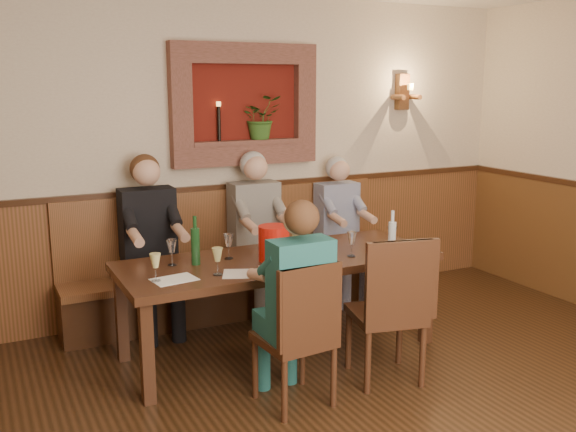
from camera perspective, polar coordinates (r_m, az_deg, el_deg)
name	(u,v)px	position (r m, az deg, el deg)	size (l,w,h in m)	color
room_shell	(452,116)	(3.11, 14.36, 8.61)	(6.04, 6.04, 2.82)	beige
wainscoting	(438,376)	(3.43, 13.23, -13.65)	(6.02, 6.02, 1.15)	#583919
wall_niche	(249,110)	(5.76, -3.45, 9.42)	(1.36, 0.30, 1.06)	#5E140D
wall_sconce	(403,93)	(6.58, 10.22, 10.74)	(0.25, 0.20, 0.35)	#583919
dining_table	(279,267)	(4.86, -0.79, -4.55)	(2.40, 0.90, 0.75)	#3A2211
bench	(233,278)	(5.79, -4.88, -5.49)	(3.00, 0.45, 1.11)	#381E0F
chair_near_left	(296,363)	(4.21, 0.67, -12.89)	(0.47, 0.47, 0.97)	#3A2211
chair_near_right	(386,338)	(4.58, 8.70, -10.66)	(0.55, 0.55, 1.04)	#3A2211
person_bench_left	(152,260)	(5.39, -11.99, -3.86)	(0.44, 0.54, 1.48)	black
person_bench_mid	(259,248)	(5.69, -2.63, -2.87)	(0.43, 0.53, 1.45)	#514E4A
person_bench_right	(341,242)	(6.09, 4.73, -2.32)	(0.39, 0.48, 1.37)	navy
person_chair_front	(294,321)	(4.12, 0.55, -9.33)	(0.39, 0.48, 1.36)	navy
spittoon_bucket	(274,243)	(4.73, -1.26, -2.43)	(0.23, 0.23, 0.26)	red
wine_bottle_green_a	(304,237)	(4.82, 1.47, -1.92)	(0.07, 0.07, 0.37)	#19471E
wine_bottle_green_b	(195,245)	(4.67, -8.23, -2.58)	(0.07, 0.07, 0.36)	#19471E
water_bottle	(392,236)	(4.99, 9.23, -1.80)	(0.06, 0.06, 0.33)	silver
tasting_sheet_a	(174,279)	(4.37, -10.07, -5.57)	(0.29, 0.20, 0.00)	white
tasting_sheet_b	(285,267)	(4.59, -0.28, -4.53)	(0.31, 0.22, 0.00)	white
tasting_sheet_c	(404,249)	(5.15, 10.28, -2.92)	(0.26, 0.18, 0.00)	white
tasting_sheet_d	(246,274)	(4.44, -3.74, -5.13)	(0.32, 0.23, 0.00)	white
wine_glass_0	(275,251)	(4.65, -1.19, -3.13)	(0.08, 0.08, 0.19)	#CECA7B
wine_glass_1	(156,268)	(4.33, -11.69, -4.51)	(0.08, 0.08, 0.19)	#CECA7B
wine_glass_2	(229,246)	(4.80, -5.30, -2.71)	(0.08, 0.08, 0.19)	white
wine_glass_3	(352,244)	(4.86, 5.67, -2.51)	(0.08, 0.08, 0.19)	white
wine_glass_4	(392,238)	(5.08, 9.22, -1.98)	(0.08, 0.08, 0.19)	white
wine_glass_5	(218,261)	(4.41, -6.28, -4.03)	(0.08, 0.08, 0.19)	#CECA7B
wine_glass_6	(295,239)	(5.01, 0.64, -2.03)	(0.08, 0.08, 0.19)	#CECA7B
wine_glass_7	(172,253)	(4.68, -10.28, -3.22)	(0.08, 0.08, 0.19)	white
wine_glass_8	(280,257)	(4.48, -0.72, -3.69)	(0.08, 0.08, 0.19)	#CECA7B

